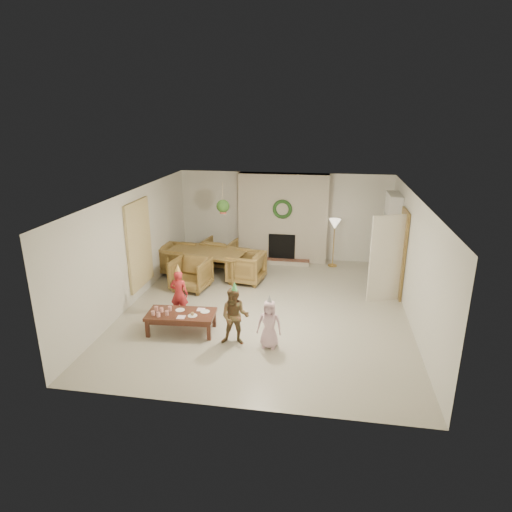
% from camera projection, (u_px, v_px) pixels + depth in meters
% --- Properties ---
extents(floor, '(7.00, 7.00, 0.00)m').
position_uv_depth(floor, '(266.00, 307.00, 9.70)').
color(floor, '#B7B29E').
rests_on(floor, ground).
extents(ceiling, '(7.00, 7.00, 0.00)m').
position_uv_depth(ceiling, '(267.00, 195.00, 8.91)').
color(ceiling, white).
rests_on(ceiling, wall_back).
extents(wall_back, '(7.00, 0.00, 7.00)m').
position_uv_depth(wall_back, '(284.00, 216.00, 12.58)').
color(wall_back, silver).
rests_on(wall_back, floor).
extents(wall_front, '(7.00, 0.00, 7.00)m').
position_uv_depth(wall_front, '(232.00, 332.00, 6.03)').
color(wall_front, silver).
rests_on(wall_front, floor).
extents(wall_left, '(0.00, 7.00, 7.00)m').
position_uv_depth(wall_left, '(134.00, 247.00, 9.77)').
color(wall_left, silver).
rests_on(wall_left, floor).
extents(wall_right, '(0.00, 7.00, 7.00)m').
position_uv_depth(wall_right, '(414.00, 261.00, 8.84)').
color(wall_right, silver).
rests_on(wall_right, floor).
extents(fireplace_mass, '(2.50, 0.40, 2.50)m').
position_uv_depth(fireplace_mass, '(283.00, 218.00, 12.39)').
color(fireplace_mass, '#541816').
rests_on(fireplace_mass, floor).
extents(fireplace_hearth, '(1.60, 0.30, 0.12)m').
position_uv_depth(fireplace_hearth, '(281.00, 262.00, 12.44)').
color(fireplace_hearth, '#5E2819').
rests_on(fireplace_hearth, floor).
extents(fireplace_firebox, '(0.75, 0.12, 0.75)m').
position_uv_depth(fireplace_firebox, '(282.00, 247.00, 12.48)').
color(fireplace_firebox, black).
rests_on(fireplace_firebox, floor).
extents(fireplace_wreath, '(0.54, 0.10, 0.54)m').
position_uv_depth(fireplace_wreath, '(282.00, 209.00, 12.08)').
color(fireplace_wreath, '#1B4419').
rests_on(fireplace_wreath, fireplace_mass).
extents(floor_lamp_base, '(0.25, 0.25, 0.03)m').
position_uv_depth(floor_lamp_base, '(332.00, 265.00, 12.28)').
color(floor_lamp_base, gold).
rests_on(floor_lamp_base, floor).
extents(floor_lamp_post, '(0.03, 0.03, 1.21)m').
position_uv_depth(floor_lamp_post, '(334.00, 244.00, 12.09)').
color(floor_lamp_post, gold).
rests_on(floor_lamp_post, floor).
extents(floor_lamp_shade, '(0.32, 0.32, 0.27)m').
position_uv_depth(floor_lamp_shade, '(335.00, 224.00, 11.90)').
color(floor_lamp_shade, beige).
rests_on(floor_lamp_shade, floor_lamp_post).
extents(bookshelf_carcass, '(0.30, 1.00, 2.20)m').
position_uv_depth(bookshelf_carcass, '(391.00, 237.00, 11.07)').
color(bookshelf_carcass, white).
rests_on(bookshelf_carcass, floor).
extents(bookshelf_shelf_a, '(0.30, 0.92, 0.03)m').
position_uv_depth(bookshelf_shelf_a, '(387.00, 261.00, 11.28)').
color(bookshelf_shelf_a, white).
rests_on(bookshelf_shelf_a, bookshelf_carcass).
extents(bookshelf_shelf_b, '(0.30, 0.92, 0.03)m').
position_uv_depth(bookshelf_shelf_b, '(389.00, 246.00, 11.15)').
color(bookshelf_shelf_b, white).
rests_on(bookshelf_shelf_b, bookshelf_carcass).
extents(bookshelf_shelf_c, '(0.30, 0.92, 0.03)m').
position_uv_depth(bookshelf_shelf_c, '(390.00, 231.00, 11.02)').
color(bookshelf_shelf_c, white).
rests_on(bookshelf_shelf_c, bookshelf_carcass).
extents(bookshelf_shelf_d, '(0.30, 0.92, 0.03)m').
position_uv_depth(bookshelf_shelf_d, '(392.00, 216.00, 10.90)').
color(bookshelf_shelf_d, white).
rests_on(bookshelf_shelf_d, bookshelf_carcass).
extents(books_row_lower, '(0.20, 0.40, 0.24)m').
position_uv_depth(books_row_lower, '(388.00, 258.00, 11.10)').
color(books_row_lower, '#B24020').
rests_on(books_row_lower, bookshelf_shelf_a).
extents(books_row_mid, '(0.20, 0.44, 0.24)m').
position_uv_depth(books_row_mid, '(388.00, 241.00, 11.16)').
color(books_row_mid, '#275B91').
rests_on(books_row_mid, bookshelf_shelf_b).
extents(books_row_upper, '(0.20, 0.36, 0.22)m').
position_uv_depth(books_row_upper, '(391.00, 227.00, 10.89)').
color(books_row_upper, '#AF7025').
rests_on(books_row_upper, bookshelf_shelf_c).
extents(door_frame, '(0.05, 0.86, 2.04)m').
position_uv_depth(door_frame, '(402.00, 254.00, 10.05)').
color(door_frame, olive).
rests_on(door_frame, floor).
extents(door_leaf, '(0.77, 0.32, 2.00)m').
position_uv_depth(door_leaf, '(386.00, 259.00, 9.76)').
color(door_leaf, beige).
rests_on(door_leaf, floor).
extents(curtain_panel, '(0.06, 1.20, 2.00)m').
position_uv_depth(curtain_panel, '(139.00, 244.00, 9.95)').
color(curtain_panel, beige).
rests_on(curtain_panel, wall_left).
extents(dining_table, '(2.16, 1.42, 0.70)m').
position_uv_depth(dining_table, '(206.00, 264.00, 11.37)').
color(dining_table, olive).
rests_on(dining_table, floor).
extents(dining_chair_near, '(0.96, 0.98, 0.78)m').
position_uv_depth(dining_chair_near, '(191.00, 274.00, 10.57)').
color(dining_chair_near, olive).
rests_on(dining_chair_near, floor).
extents(dining_chair_far, '(0.96, 0.98, 0.78)m').
position_uv_depth(dining_chair_far, '(219.00, 253.00, 12.15)').
color(dining_chair_far, olive).
rests_on(dining_chair_far, floor).
extents(dining_chair_left, '(0.98, 0.96, 0.78)m').
position_uv_depth(dining_chair_left, '(176.00, 259.00, 11.63)').
color(dining_chair_left, olive).
rests_on(dining_chair_left, floor).
extents(dining_chair_right, '(0.98, 0.96, 0.78)m').
position_uv_depth(dining_chair_right, '(246.00, 267.00, 11.03)').
color(dining_chair_right, olive).
rests_on(dining_chair_right, floor).
extents(hanging_plant_cord, '(0.01, 0.01, 0.70)m').
position_uv_depth(hanging_plant_cord, '(223.00, 197.00, 10.62)').
color(hanging_plant_cord, tan).
rests_on(hanging_plant_cord, ceiling).
extents(hanging_plant_pot, '(0.16, 0.16, 0.12)m').
position_uv_depth(hanging_plant_pot, '(223.00, 211.00, 10.74)').
color(hanging_plant_pot, '#9F4133').
rests_on(hanging_plant_pot, hanging_plant_cord).
extents(hanging_plant_foliage, '(0.32, 0.32, 0.32)m').
position_uv_depth(hanging_plant_foliage, '(223.00, 206.00, 10.70)').
color(hanging_plant_foliage, '#254B19').
rests_on(hanging_plant_foliage, hanging_plant_pot).
extents(coffee_table_top, '(1.35, 0.74, 0.06)m').
position_uv_depth(coffee_table_top, '(181.00, 314.00, 8.52)').
color(coffee_table_top, '#4E281A').
rests_on(coffee_table_top, floor).
extents(coffee_table_apron, '(1.25, 0.63, 0.08)m').
position_uv_depth(coffee_table_apron, '(181.00, 318.00, 8.54)').
color(coffee_table_apron, '#4E281A').
rests_on(coffee_table_apron, floor).
extents(coffee_leg_fl, '(0.08, 0.08, 0.34)m').
position_uv_depth(coffee_leg_fl, '(148.00, 329.00, 8.38)').
color(coffee_leg_fl, '#4E281A').
rests_on(coffee_leg_fl, floor).
extents(coffee_leg_fr, '(0.08, 0.08, 0.34)m').
position_uv_depth(coffee_leg_fr, '(209.00, 332.00, 8.27)').
color(coffee_leg_fr, '#4E281A').
rests_on(coffee_leg_fr, floor).
extents(coffee_leg_bl, '(0.08, 0.08, 0.34)m').
position_uv_depth(coffee_leg_bl, '(156.00, 316.00, 8.89)').
color(coffee_leg_bl, '#4E281A').
rests_on(coffee_leg_bl, floor).
extents(coffee_leg_br, '(0.08, 0.08, 0.34)m').
position_uv_depth(coffee_leg_br, '(214.00, 319.00, 8.78)').
color(coffee_leg_br, '#4E281A').
rests_on(coffee_leg_br, floor).
extents(cup_a, '(0.08, 0.08, 0.09)m').
position_uv_depth(cup_a, '(153.00, 313.00, 8.40)').
color(cup_a, silver).
rests_on(cup_a, coffee_table_top).
extents(cup_b, '(0.08, 0.08, 0.09)m').
position_uv_depth(cup_b, '(156.00, 309.00, 8.59)').
color(cup_b, silver).
rests_on(cup_b, coffee_table_top).
extents(cup_c, '(0.08, 0.08, 0.09)m').
position_uv_depth(cup_c, '(158.00, 315.00, 8.34)').
color(cup_c, silver).
rests_on(cup_c, coffee_table_top).
extents(cup_d, '(0.08, 0.08, 0.09)m').
position_uv_depth(cup_d, '(162.00, 310.00, 8.53)').
color(cup_d, silver).
rests_on(cup_d, coffee_table_top).
extents(cup_e, '(0.08, 0.08, 0.09)m').
position_uv_depth(cup_e, '(167.00, 313.00, 8.40)').
color(cup_e, silver).
rests_on(cup_e, coffee_table_top).
extents(cup_f, '(0.08, 0.08, 0.09)m').
position_uv_depth(cup_f, '(170.00, 308.00, 8.59)').
color(cup_f, silver).
rests_on(cup_f, coffee_table_top).
extents(plate_a, '(0.19, 0.19, 0.01)m').
position_uv_depth(plate_a, '(180.00, 310.00, 8.63)').
color(plate_a, white).
rests_on(plate_a, coffee_table_top).
extents(plate_b, '(0.19, 0.19, 0.01)m').
position_uv_depth(plate_b, '(193.00, 316.00, 8.39)').
color(plate_b, white).
rests_on(plate_b, coffee_table_top).
extents(plate_c, '(0.19, 0.19, 0.01)m').
position_uv_depth(plate_c, '(205.00, 311.00, 8.56)').
color(plate_c, white).
rests_on(plate_c, coffee_table_top).
extents(food_scoop, '(0.08, 0.08, 0.07)m').
position_uv_depth(food_scoop, '(192.00, 314.00, 8.38)').
color(food_scoop, tan).
rests_on(food_scoop, plate_b).
extents(napkin_left, '(0.16, 0.16, 0.01)m').
position_uv_depth(napkin_left, '(181.00, 317.00, 8.33)').
color(napkin_left, '#FFBBD6').
rests_on(napkin_left, coffee_table_top).
extents(napkin_right, '(0.16, 0.16, 0.01)m').
position_uv_depth(napkin_right, '(201.00, 310.00, 8.65)').
color(napkin_right, '#FFBBD6').
rests_on(napkin_right, coffee_table_top).
extents(child_red, '(0.39, 0.26, 1.05)m').
position_uv_depth(child_red, '(179.00, 294.00, 9.08)').
color(child_red, '#B22629').
rests_on(child_red, floor).
extents(party_hat_red, '(0.18, 0.18, 0.20)m').
position_uv_depth(party_hat_red, '(178.00, 268.00, 8.90)').
color(party_hat_red, '#D3D948').
rests_on(party_hat_red, child_red).
extents(child_plaid, '(0.56, 0.44, 1.11)m').
position_uv_depth(child_plaid, '(235.00, 317.00, 8.03)').
color(child_plaid, brown).
rests_on(child_plaid, floor).
extents(party_hat_plaid, '(0.16, 0.16, 0.18)m').
position_uv_depth(party_hat_plaid, '(234.00, 287.00, 7.84)').
color(party_hat_plaid, '#51BD5D').
rests_on(party_hat_plaid, child_plaid).
extents(child_pink, '(0.46, 0.31, 0.92)m').
position_uv_depth(child_pink, '(269.00, 324.00, 7.94)').
color(child_pink, silver).
rests_on(child_pink, floor).
extents(party_hat_pink, '(0.14, 0.14, 0.17)m').
position_uv_depth(party_hat_pink, '(269.00, 299.00, 7.79)').
color(party_hat_pink, '#B8B9BF').
rests_on(party_hat_pink, child_pink).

